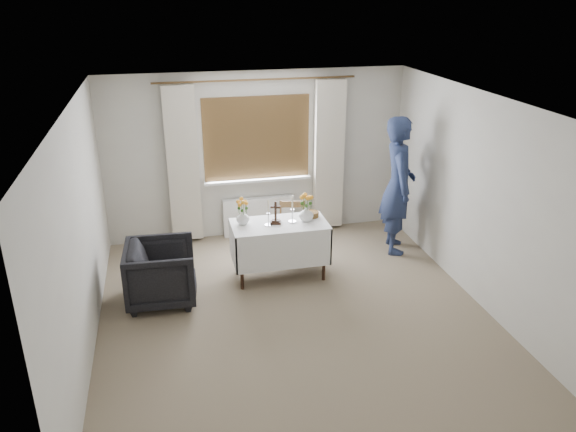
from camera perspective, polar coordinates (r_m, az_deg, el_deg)
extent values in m
plane|color=#87705D|center=(6.72, 0.76, -10.07)|extent=(5.00, 5.00, 0.00)
cube|color=white|center=(7.39, -0.86, -3.47)|extent=(1.24, 0.64, 0.76)
imported|color=black|center=(7.00, -12.75, -5.67)|extent=(0.87, 0.84, 0.76)
imported|color=navy|center=(8.09, 11.11, 3.07)|extent=(0.63, 0.81, 1.98)
cube|color=white|center=(8.69, -2.97, -0.01)|extent=(1.10, 0.10, 0.60)
imported|color=white|center=(7.21, -4.62, -0.15)|extent=(0.21, 0.21, 0.18)
imported|color=white|center=(7.28, 1.85, 0.25)|extent=(0.24, 0.24, 0.20)
cylinder|color=brown|center=(7.44, 2.43, 0.20)|extent=(0.22, 0.22, 0.07)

